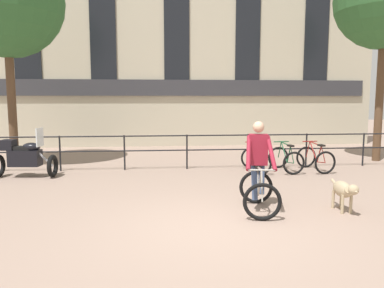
% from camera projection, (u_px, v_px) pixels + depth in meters
% --- Properties ---
extents(ground_plane, '(60.00, 60.00, 0.00)m').
position_uv_depth(ground_plane, '(212.00, 227.00, 6.28)').
color(ground_plane, gray).
extents(canal_railing, '(15.05, 0.05, 1.05)m').
position_uv_depth(canal_railing, '(187.00, 146.00, 11.33)').
color(canal_railing, black).
rests_on(canal_railing, ground_plane).
extents(building_facade, '(18.00, 0.72, 8.55)m').
position_uv_depth(building_facade, '(176.00, 50.00, 16.62)').
color(building_facade, '#BCB299').
rests_on(building_facade, ground_plane).
extents(cyclist_with_bike, '(0.86, 1.27, 1.70)m').
position_uv_depth(cyclist_with_bike, '(259.00, 171.00, 7.16)').
color(cyclist_with_bike, black).
rests_on(cyclist_with_bike, ground_plane).
extents(dog, '(0.26, 0.96, 0.60)m').
position_uv_depth(dog, '(344.00, 190.00, 7.05)').
color(dog, tan).
rests_on(dog, ground_plane).
extents(parked_motorcycle, '(1.66, 0.78, 1.35)m').
position_uv_depth(parked_motorcycle, '(25.00, 157.00, 10.15)').
color(parked_motorcycle, black).
rests_on(parked_motorcycle, ground_plane).
extents(parked_bicycle_near_lamp, '(0.68, 1.12, 0.86)m').
position_uv_depth(parked_bicycle_near_lamp, '(256.00, 160.00, 10.90)').
color(parked_bicycle_near_lamp, black).
rests_on(parked_bicycle_near_lamp, ground_plane).
extents(parked_bicycle_mid_left, '(0.77, 1.17, 0.86)m').
position_uv_depth(parked_bicycle_mid_left, '(286.00, 159.00, 10.99)').
color(parked_bicycle_mid_left, black).
rests_on(parked_bicycle_mid_left, ground_plane).
extents(parked_bicycle_mid_right, '(0.80, 1.19, 0.86)m').
position_uv_depth(parked_bicycle_mid_right, '(315.00, 159.00, 11.07)').
color(parked_bicycle_mid_right, black).
rests_on(parked_bicycle_mid_right, ground_plane).
extents(tree_canalside_left, '(3.48, 3.48, 6.86)m').
position_uv_depth(tree_canalside_left, '(6.00, 1.00, 11.41)').
color(tree_canalside_left, brown).
rests_on(tree_canalside_left, ground_plane).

